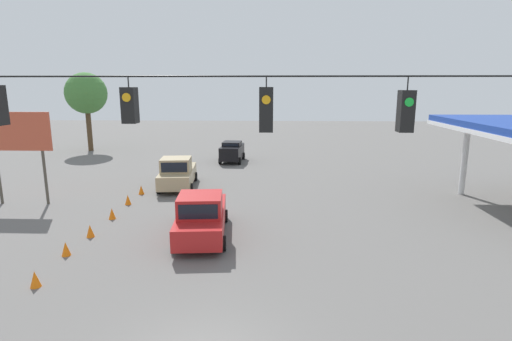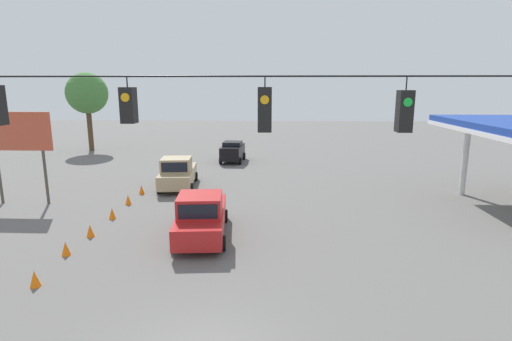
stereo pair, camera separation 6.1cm
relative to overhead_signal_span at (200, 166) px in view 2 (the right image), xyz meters
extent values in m
cylinder|color=black|center=(0.04, 0.00, 2.09)|extent=(19.96, 0.04, 0.04)
cube|color=black|center=(-4.76, 0.00, 1.31)|extent=(0.32, 0.36, 0.95)
cylinder|color=black|center=(-4.76, 0.00, 1.94)|extent=(0.03, 0.03, 0.31)
cylinder|color=green|center=(-4.76, 0.19, 1.52)|extent=(0.20, 0.02, 0.20)
cube|color=black|center=(-1.56, 0.00, 1.34)|extent=(0.32, 0.36, 1.03)
cylinder|color=black|center=(-1.56, 0.00, 1.97)|extent=(0.03, 0.03, 0.24)
cylinder|color=orange|center=(-1.56, 0.19, 1.57)|extent=(0.20, 0.02, 0.20)
cube|color=black|center=(1.64, 0.00, 1.43)|extent=(0.32, 0.36, 0.84)
cylinder|color=black|center=(1.64, 0.00, 1.97)|extent=(0.03, 0.03, 0.24)
cylinder|color=orange|center=(1.64, 0.19, 1.62)|extent=(0.20, 0.02, 0.20)
cube|color=black|center=(1.81, -26.26, -4.01)|extent=(1.99, 3.94, 1.16)
cube|color=black|center=(1.81, -26.26, -3.25)|extent=(1.70, 1.79, 0.36)
cube|color=black|center=(1.87, -25.42, -3.25)|extent=(1.37, 0.12, 0.25)
cylinder|color=black|center=(2.76, -25.09, -4.59)|extent=(0.26, 0.65, 0.64)
cylinder|color=black|center=(1.04, -24.96, -4.59)|extent=(0.26, 0.65, 0.64)
cylinder|color=black|center=(2.58, -27.57, -4.59)|extent=(0.26, 0.65, 0.64)
cylinder|color=black|center=(0.87, -27.44, -4.59)|extent=(0.26, 0.65, 0.64)
cube|color=red|center=(1.46, -7.99, -4.14)|extent=(2.51, 5.66, 0.90)
cube|color=red|center=(1.40, -7.34, -3.24)|extent=(2.05, 2.14, 0.90)
cube|color=black|center=(1.31, -6.34, -3.24)|extent=(1.63, 0.16, 0.63)
cylinder|color=black|center=(2.32, -6.12, -4.59)|extent=(0.27, 0.66, 0.64)
cylinder|color=black|center=(0.28, -6.30, -4.59)|extent=(0.27, 0.66, 0.64)
cylinder|color=black|center=(2.63, -9.69, -4.59)|extent=(0.27, 0.66, 0.64)
cylinder|color=black|center=(0.59, -9.87, -4.59)|extent=(0.27, 0.66, 0.64)
cube|color=tan|center=(4.63, -16.93, -4.14)|extent=(2.56, 5.34, 0.90)
cube|color=tan|center=(4.57, -16.32, -3.24)|extent=(2.07, 2.03, 0.90)
cube|color=black|center=(4.48, -15.38, -3.24)|extent=(1.65, 0.18, 0.63)
cylinder|color=black|center=(5.50, -15.16, -4.59)|extent=(0.28, 0.66, 0.64)
cylinder|color=black|center=(3.44, -15.37, -4.59)|extent=(0.28, 0.66, 0.64)
cylinder|color=black|center=(5.83, -18.50, -4.59)|extent=(0.28, 0.66, 0.64)
cylinder|color=black|center=(3.77, -18.70, -4.59)|extent=(0.28, 0.66, 0.64)
cone|color=orange|center=(6.38, -2.96, -4.61)|extent=(0.36, 0.36, 0.59)
cone|color=orange|center=(6.63, -5.55, -4.61)|extent=(0.36, 0.36, 0.59)
cone|color=orange|center=(6.54, -7.59, -4.61)|extent=(0.36, 0.36, 0.59)
cone|color=orange|center=(6.53, -10.11, -4.61)|extent=(0.36, 0.36, 0.59)
cone|color=orange|center=(6.60, -12.67, -4.61)|extent=(0.36, 0.36, 0.59)
cone|color=orange|center=(6.55, -14.95, -4.61)|extent=(0.36, 0.36, 0.59)
cylinder|color=silver|center=(-13.85, -15.71, -2.61)|extent=(0.36, 0.36, 4.59)
cylinder|color=#4C473D|center=(11.33, -12.65, -3.33)|extent=(0.16, 0.16, 3.16)
cylinder|color=#4C473D|center=(14.09, -12.65, -3.33)|extent=(0.16, 0.16, 3.16)
cube|color=#BF4C33|center=(12.71, -12.65, -0.65)|extent=(3.94, 0.12, 2.19)
cylinder|color=#4C3823|center=(17.49, -32.05, -2.48)|extent=(0.52, 0.52, 4.86)
sphere|color=#427A38|center=(17.49, -32.05, 1.12)|extent=(4.23, 4.23, 4.23)
camera|label=1|loc=(-1.67, 9.34, 1.88)|focal=28.00mm
camera|label=2|loc=(-1.73, 9.34, 1.88)|focal=28.00mm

